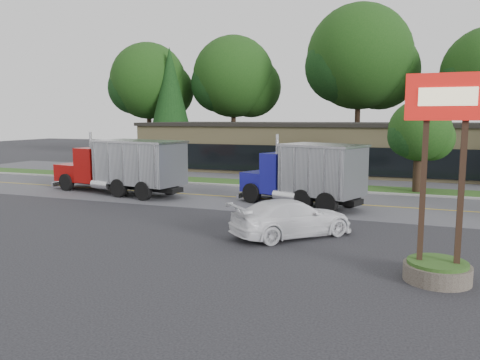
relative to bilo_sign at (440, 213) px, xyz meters
The scene contains 16 objects.
ground 10.98m from the bilo_sign, 166.61° to the left, with size 140.00×140.00×0.00m, color #37373C.
road 15.70m from the bilo_sign, 132.40° to the left, with size 60.00×8.00×0.02m, color slate.
center_line 15.70m from the bilo_sign, 132.40° to the left, with size 60.00×0.12×0.01m, color gold.
curb 19.00m from the bilo_sign, 123.77° to the left, with size 60.00×0.30×0.12m, color #9E9E99.
grass_verge 20.51m from the bilo_sign, 120.96° to the left, with size 60.00×3.40×0.03m, color #294C1A.
far_parking 24.91m from the bilo_sign, 115.02° to the left, with size 60.00×7.00×0.02m, color slate.
strip_mall 29.74m from the bilo_sign, 106.61° to the left, with size 32.00×12.00×4.00m, color tan.
bilo_sign is the anchor object (origin of this frame).
tree_far_a 46.51m from the bilo_sign, 131.25° to the left, with size 9.45×8.90×13.49m.
tree_far_b 42.46m from the bilo_sign, 119.06° to the left, with size 9.83×9.25×14.02m.
tree_far_c 38.13m from the bilo_sign, 99.79° to the left, with size 11.50×10.82×16.40m.
evergreen_left 42.21m from the bilo_sign, 129.19° to the left, with size 5.49×5.49×12.47m.
tree_verge 17.64m from the bilo_sign, 91.43° to the left, with size 4.12×3.87×5.87m.
dump_truck_red 20.42m from the bilo_sign, 149.84° to the left, with size 9.86×4.44×3.36m.
dump_truck_blue 11.73m from the bilo_sign, 121.09° to the left, with size 7.19×4.78×3.36m.
rally_car 6.52m from the bilo_sign, 145.34° to the left, with size 2.07×5.09×1.48m, color white.
Camera 1 is at (9.69, -16.81, 4.72)m, focal length 35.00 mm.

